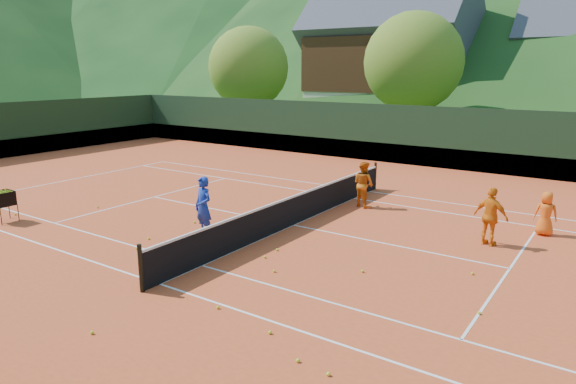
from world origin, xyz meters
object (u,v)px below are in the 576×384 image
Objects in this scene: coach at (203,207)px; chalet_left at (390,58)px; student_c at (546,214)px; tennis_net at (293,210)px; student_a at (363,184)px; ball_hopper at (3,199)px; student_b at (491,217)px.

chalet_left reaches higher than coach.
tennis_net is at bearing 15.33° from student_c.
student_a is at bearing 79.16° from coach.
student_c is 16.65m from ball_hopper.
tennis_net is (1.59, 2.33, -0.38)m from coach.
student_c is 31.81m from chalet_left.
tennis_net is 9.22m from ball_hopper.
chalet_left reaches higher than student_b.
tennis_net is 32.04m from chalet_left.
student_b is at bearing -61.42° from chalet_left.
coach reaches higher than student_b.
tennis_net is (-6.65, -3.35, -0.15)m from student_c.
student_a is at bearing -6.58° from student_b.
student_c is at bearing -107.32° from student_b.
coach is at bearing 87.68° from student_a.
coach is 8.08m from student_b.
coach is 10.01m from student_c.
chalet_left is (-2.18, 34.88, 4.88)m from ball_hopper.
student_a is 5.04m from student_b.
student_b is 2.17m from student_c.
student_a is 0.14× the size of tennis_net.
chalet_left is (-15.53, 28.50, 4.81)m from student_b.
coach is 6.73m from ball_hopper.
student_b is (7.11, 3.84, -0.06)m from coach.
coach is at bearing 42.23° from student_b.
student_a is at bearing -68.00° from chalet_left.
coach is 33.74m from chalet_left.
chalet_left is at bearing 116.83° from coach.
coach is at bearing -75.41° from chalet_left.
tennis_net is at bearing 97.01° from student_a.
ball_hopper is at bearing -145.46° from coach.
coach reaches higher than student_c.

